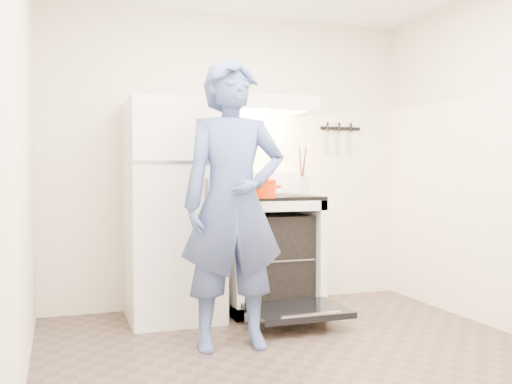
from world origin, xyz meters
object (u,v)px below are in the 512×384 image
at_px(stove_body, 269,254).
at_px(person, 233,204).
at_px(tea_kettle, 243,178).
at_px(dutch_oven, 259,190).
at_px(refrigerator, 173,210).

distance_m(stove_body, person, 1.17).
distance_m(tea_kettle, person, 1.07).
bearing_deg(dutch_oven, refrigerator, 135.71).
height_order(stove_body, dutch_oven, dutch_oven).
distance_m(refrigerator, tea_kettle, 0.67).
relative_size(tea_kettle, dutch_oven, 0.91).
height_order(refrigerator, dutch_oven, refrigerator).
bearing_deg(refrigerator, stove_body, 1.77).
xyz_separation_m(person, dutch_oven, (0.30, 0.36, 0.08)).
bearing_deg(tea_kettle, refrigerator, -169.60).
relative_size(stove_body, dutch_oven, 2.82).
xyz_separation_m(refrigerator, dutch_oven, (0.53, -0.51, 0.17)).
relative_size(stove_body, person, 0.49).
height_order(refrigerator, tea_kettle, refrigerator).
distance_m(refrigerator, stove_body, 0.90).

